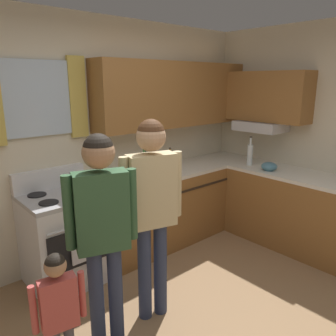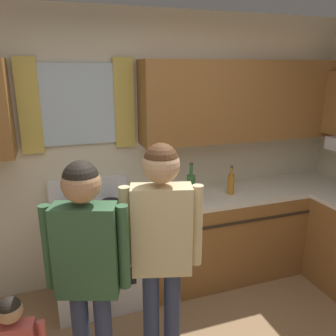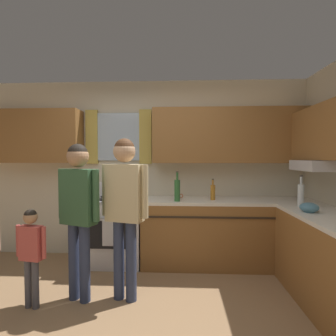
# 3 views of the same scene
# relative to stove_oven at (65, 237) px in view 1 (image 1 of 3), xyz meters

# --- Properties ---
(back_wall_unit) EXTENTS (4.60, 0.42, 2.60)m
(back_wall_unit) POSITION_rel_stove_oven_xyz_m (0.44, 0.27, 1.04)
(back_wall_unit) COLOR beige
(back_wall_unit) RESTS_ON ground
(kitchen_counter_run) EXTENTS (2.31, 2.21, 0.90)m
(kitchen_counter_run) POSITION_rel_stove_oven_xyz_m (1.88, -0.45, -0.02)
(kitchen_counter_run) COLOR brown
(kitchen_counter_run) RESTS_ON ground
(stove_oven) EXTENTS (0.72, 0.67, 1.10)m
(stove_oven) POSITION_rel_stove_oven_xyz_m (0.00, 0.00, 0.00)
(stove_oven) COLOR silver
(stove_oven) RESTS_ON ground
(bottle_oil_amber) EXTENTS (0.06, 0.06, 0.29)m
(bottle_oil_amber) POSITION_rel_stove_oven_xyz_m (1.33, -0.05, 0.54)
(bottle_oil_amber) COLOR #B27223
(bottle_oil_amber) RESTS_ON kitchen_counter_run
(bottle_wine_green) EXTENTS (0.08, 0.08, 0.39)m
(bottle_wine_green) POSITION_rel_stove_oven_xyz_m (0.85, -0.18, 0.58)
(bottle_wine_green) COLOR #2D6633
(bottle_wine_green) RESTS_ON kitchen_counter_run
(bottle_tall_clear) EXTENTS (0.07, 0.07, 0.37)m
(bottle_tall_clear) POSITION_rel_stove_oven_xyz_m (2.29, -0.49, 0.57)
(bottle_tall_clear) COLOR silver
(bottle_tall_clear) RESTS_ON kitchen_counter_run
(cup_terracotta) EXTENTS (0.11, 0.07, 0.08)m
(cup_terracotta) POSITION_rel_stove_oven_xyz_m (0.86, 0.01, 0.47)
(cup_terracotta) COLOR #B76642
(cup_terracotta) RESTS_ON kitchen_counter_run
(mixing_bowl) EXTENTS (0.19, 0.19, 0.10)m
(mixing_bowl) POSITION_rel_stove_oven_xyz_m (2.24, -0.81, 0.48)
(mixing_bowl) COLOR teal
(mixing_bowl) RESTS_ON kitchen_counter_run
(adult_holding_child) EXTENTS (0.48, 0.27, 1.61)m
(adult_holding_child) POSITION_rel_stove_oven_xyz_m (-0.15, -1.00, 0.55)
(adult_holding_child) COLOR #2D3856
(adult_holding_child) RESTS_ON ground
(adult_in_plaid) EXTENTS (0.50, 0.25, 1.67)m
(adult_in_plaid) POSITION_rel_stove_oven_xyz_m (0.32, -0.96, 0.58)
(adult_in_plaid) COLOR #2D3856
(adult_in_plaid) RESTS_ON ground
(small_child) EXTENTS (0.32, 0.13, 0.97)m
(small_child) POSITION_rel_stove_oven_xyz_m (-0.56, -1.16, 0.14)
(small_child) COLOR #4C4C56
(small_child) RESTS_ON ground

